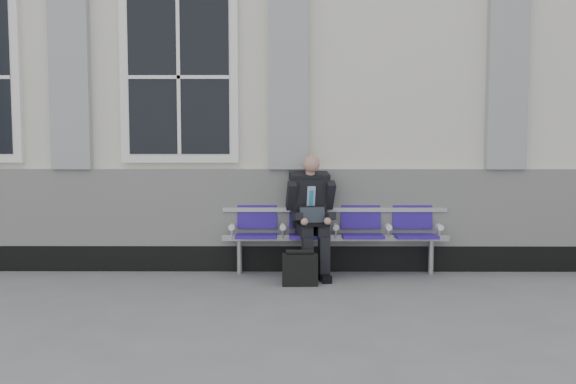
{
  "coord_description": "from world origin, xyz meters",
  "views": [
    {
      "loc": [
        1.64,
        -5.97,
        1.56
      ],
      "look_at": [
        1.6,
        0.9,
        0.98
      ],
      "focal_mm": 40.0,
      "sensor_mm": 36.0,
      "label": 1
    }
  ],
  "objects": [
    {
      "name": "station_building",
      "position": [
        -0.02,
        3.47,
        2.22
      ],
      "size": [
        14.4,
        4.4,
        4.49
      ],
      "color": "beige",
      "rests_on": "ground"
    },
    {
      "name": "ground",
      "position": [
        0.0,
        0.0,
        0.0
      ],
      "size": [
        70.0,
        70.0,
        0.0
      ],
      "primitive_type": "plane",
      "color": "slate",
      "rests_on": "ground"
    },
    {
      "name": "bench",
      "position": [
        2.14,
        1.32,
        0.55
      ],
      "size": [
        2.6,
        0.47,
        0.91
      ],
      "color": "#9EA0A3",
      "rests_on": "ground"
    },
    {
      "name": "briefcase",
      "position": [
        1.73,
        0.72,
        0.18
      ],
      "size": [
        0.38,
        0.17,
        0.38
      ],
      "color": "black",
      "rests_on": "ground"
    },
    {
      "name": "businessman",
      "position": [
        1.86,
        1.2,
        0.75
      ],
      "size": [
        0.57,
        0.77,
        1.37
      ],
      "color": "black",
      "rests_on": "ground"
    }
  ]
}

